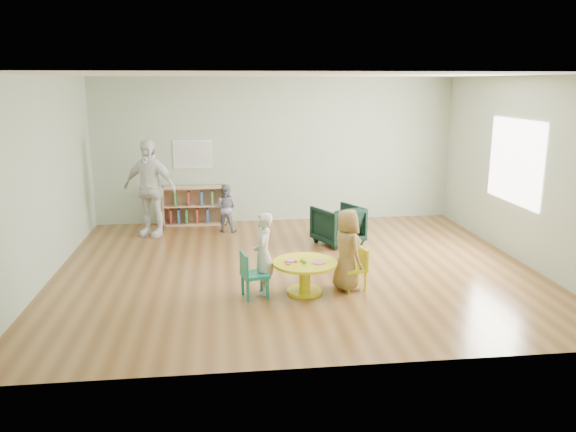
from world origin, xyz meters
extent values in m
plane|color=brown|center=(0.00, 0.00, 0.00)|extent=(7.00, 7.00, 0.00)
cube|color=white|center=(0.00, 0.00, 2.75)|extent=(7.00, 6.00, 0.10)
cube|color=#9DB096|center=(0.00, 3.00, 1.40)|extent=(7.00, 0.10, 2.80)
cube|color=#9DB096|center=(0.00, -3.00, 1.40)|extent=(7.00, 0.10, 2.80)
cube|color=#9DB096|center=(-3.50, 0.00, 1.40)|extent=(0.10, 6.00, 2.80)
cube|color=#9DB096|center=(3.50, 0.00, 1.40)|extent=(0.10, 6.00, 2.80)
cube|color=white|center=(3.48, 0.30, 1.50)|extent=(0.02, 1.60, 1.30)
cylinder|color=#D3C511|center=(-0.01, -1.00, 0.19)|extent=(0.15, 0.15, 0.39)
cylinder|color=#D3C511|center=(-0.01, -1.00, 0.02)|extent=(0.47, 0.47, 0.04)
cylinder|color=#D3C511|center=(-0.01, -1.00, 0.41)|extent=(0.85, 0.85, 0.04)
cylinder|color=pink|center=(-0.19, -0.95, 0.43)|extent=(0.15, 0.15, 0.02)
cylinder|color=pink|center=(0.16, -1.08, 0.43)|extent=(0.17, 0.17, 0.02)
cylinder|color=#D3C511|center=(-0.02, -1.02, 0.45)|extent=(0.06, 0.12, 0.04)
cylinder|color=#157A2C|center=(-0.03, -1.11, 0.45)|extent=(0.03, 0.05, 0.02)
cylinder|color=#157A2C|center=(-0.01, -0.94, 0.45)|extent=(0.03, 0.05, 0.02)
cube|color=#F03E16|center=(-0.13, -1.00, 0.43)|extent=(0.05, 0.05, 0.02)
cube|color=orange|center=(-0.24, -1.10, 0.43)|extent=(0.07, 0.06, 0.02)
cube|color=#1924BF|center=(-0.23, -1.05, 0.43)|extent=(0.06, 0.06, 0.02)
cube|color=#157A2C|center=(-0.04, -0.98, 0.43)|extent=(0.06, 0.06, 0.02)
cube|color=#F03E16|center=(-0.25, -1.01, 0.43)|extent=(0.06, 0.06, 0.02)
cube|color=#167B63|center=(-0.67, -1.09, 0.30)|extent=(0.38, 0.38, 0.04)
cube|color=#167B63|center=(-0.80, -1.12, 0.46)|extent=(0.10, 0.32, 0.28)
cylinder|color=#167B63|center=(-0.82, -0.99, 0.14)|extent=(0.04, 0.04, 0.28)
cylinder|color=#167B63|center=(-0.76, -1.24, 0.14)|extent=(0.04, 0.04, 0.28)
cylinder|color=#167B63|center=(-0.57, -0.94, 0.14)|extent=(0.04, 0.04, 0.28)
cylinder|color=#167B63|center=(-0.51, -1.19, 0.14)|extent=(0.04, 0.04, 0.28)
cube|color=#D3C511|center=(0.66, -0.95, 0.28)|extent=(0.35, 0.35, 0.04)
cube|color=#D3C511|center=(0.79, -0.93, 0.43)|extent=(0.09, 0.30, 0.26)
cylinder|color=#D3C511|center=(0.80, -1.05, 0.13)|extent=(0.04, 0.04, 0.26)
cylinder|color=#D3C511|center=(0.75, -0.81, 0.13)|extent=(0.04, 0.04, 0.26)
cylinder|color=#D3C511|center=(0.57, -1.09, 0.13)|extent=(0.04, 0.04, 0.26)
cylinder|color=#D3C511|center=(0.52, -0.86, 0.13)|extent=(0.04, 0.04, 0.26)
cube|color=tan|center=(-2.19, 2.83, 0.38)|extent=(0.03, 0.30, 0.75)
cube|color=tan|center=(-1.01, 2.83, 0.38)|extent=(0.03, 0.30, 0.75)
cube|color=tan|center=(-1.60, 2.83, 0.01)|extent=(1.20, 0.30, 0.03)
cube|color=tan|center=(-1.60, 2.83, 0.73)|extent=(1.20, 0.30, 0.03)
cube|color=tan|center=(-1.60, 2.83, 0.38)|extent=(1.14, 0.28, 0.03)
cube|color=tan|center=(-1.60, 2.97, 0.38)|extent=(1.20, 0.02, 0.75)
cube|color=#B0372F|center=(-2.05, 2.81, 0.18)|extent=(0.04, 0.18, 0.26)
cube|color=#3166AC|center=(-1.90, 2.81, 0.18)|extent=(0.04, 0.18, 0.26)
cube|color=#439249|center=(-1.75, 2.81, 0.18)|extent=(0.04, 0.18, 0.26)
cube|color=#B0372F|center=(-1.55, 2.81, 0.18)|extent=(0.04, 0.18, 0.26)
cube|color=#3166AC|center=(-1.35, 2.81, 0.18)|extent=(0.04, 0.18, 0.26)
cube|color=#439249|center=(-1.95, 2.81, 0.53)|extent=(0.04, 0.18, 0.26)
cube|color=#B0372F|center=(-1.70, 2.81, 0.53)|extent=(0.04, 0.18, 0.26)
cube|color=#3166AC|center=(-1.45, 2.81, 0.53)|extent=(0.04, 0.18, 0.26)
cube|color=#439249|center=(-1.25, 2.81, 0.53)|extent=(0.04, 0.18, 0.26)
cube|color=white|center=(-1.60, 2.98, 1.35)|extent=(0.74, 0.01, 0.54)
cube|color=#FF6335|center=(-1.60, 2.98, 1.35)|extent=(0.70, 0.00, 0.50)
imported|color=black|center=(0.89, 1.20, 0.33)|extent=(0.95, 0.96, 0.66)
imported|color=silver|center=(-0.55, -0.97, 0.54)|extent=(0.33, 0.44, 1.08)
imported|color=gold|center=(0.57, -0.95, 0.55)|extent=(0.50, 0.62, 1.09)
imported|color=#1A1940|center=(-1.01, 2.24, 0.45)|extent=(0.52, 0.45, 0.89)
imported|color=white|center=(-2.34, 2.13, 0.87)|extent=(1.10, 0.80, 1.73)
camera|label=1|loc=(-1.04, -7.90, 2.72)|focal=35.00mm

